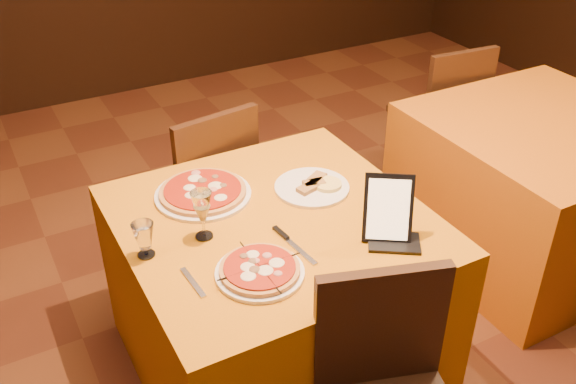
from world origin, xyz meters
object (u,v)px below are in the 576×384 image
chair_side_far (435,115)px  pizza_near (260,271)px  tablet (388,208)px  chair_main_far (200,187)px  wine_glass (202,215)px  main_table (275,295)px  water_glass (144,240)px  pizza_far (203,193)px  side_table (535,189)px

chair_side_far → pizza_near: (-1.72, -1.15, 0.31)m
pizza_near → tablet: 0.50m
chair_main_far → wine_glass: (-0.27, -0.77, 0.39)m
chair_main_far → tablet: size_ratio=3.73×
chair_side_far → tablet: size_ratio=3.73×
chair_side_far → main_table: bearing=34.9°
main_table → water_glass: (-0.48, 0.01, 0.44)m
main_table → pizza_far: bearing=123.3°
wine_glass → water_glass: 0.22m
main_table → side_table: 1.54m
pizza_near → main_table: bearing=54.7°
wine_glass → chair_side_far: bearing=25.6°
side_table → pizza_far: (-1.71, 0.18, 0.39)m
pizza_far → wine_glass: 0.28m
pizza_far → tablet: 0.74m
side_table → pizza_near: 1.80m
pizza_far → wine_glass: size_ratio=1.98×
side_table → chair_side_far: (0.00, 0.80, 0.08)m
pizza_near → pizza_far: 0.53m
water_glass → side_table: bearing=2.1°
pizza_near → wine_glass: 0.30m
chair_main_far → pizza_near: 1.11m
main_table → pizza_far: pizza_far is taller
chair_main_far → pizza_near: chair_main_far is taller
side_table → pizza_near: bearing=-168.6°
side_table → chair_side_far: chair_side_far is taller
main_table → chair_side_far: bearing=29.8°
main_table → pizza_far: 0.50m
chair_side_far → wine_glass: 2.04m
water_glass → pizza_far: bearing=39.4°
wine_glass → side_table: bearing=2.2°
side_table → water_glass: water_glass is taller
pizza_near → water_glass: 0.41m
side_table → pizza_far: size_ratio=2.93×
chair_side_far → water_glass: bearing=28.4°
wine_glass → main_table: bearing=-2.8°
chair_side_far → water_glass: (-2.02, -0.87, 0.36)m
tablet → wine_glass: bearing=-174.7°
chair_side_far → pizza_near: chair_side_far is taller
chair_main_far → side_table: bearing=146.8°
chair_main_far → wine_glass: wine_glass is taller
chair_side_far → tablet: bearing=48.5°
wine_glass → tablet: size_ratio=0.78×
main_table → water_glass: bearing=179.1°
chair_side_far → pizza_far: (-1.71, -0.62, 0.31)m
wine_glass → water_glass: size_ratio=1.46×
water_glass → tablet: bearing=-21.0°
main_table → wine_glass: bearing=177.2°
main_table → pizza_near: pizza_near is taller
chair_main_far → pizza_far: chair_main_far is taller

